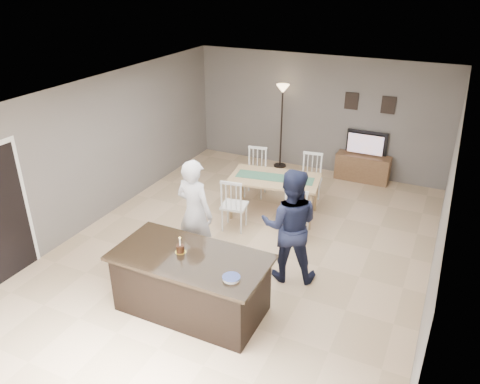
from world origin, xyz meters
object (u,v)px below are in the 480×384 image
at_px(man, 290,226).
at_px(plate_stack, 231,278).
at_px(woman, 195,213).
at_px(dining_table, 274,184).
at_px(birthday_cake, 180,249).
at_px(television, 366,144).
at_px(kitchen_island, 191,283).
at_px(tv_console, 362,168).
at_px(floor_lamp, 282,104).

distance_m(man, plate_stack, 1.58).
xyz_separation_m(woman, dining_table, (0.55, 2.07, -0.25)).
bearing_deg(birthday_cake, television, 76.28).
distance_m(kitchen_island, woman, 1.30).
height_order(tv_console, television, television).
xyz_separation_m(woman, man, (1.51, 0.26, 0.01)).
height_order(television, birthday_cake, birthday_cake).
height_order(woman, man, man).
height_order(kitchen_island, plate_stack, plate_stack).
height_order(man, dining_table, man).
distance_m(tv_console, dining_table, 2.73).
xyz_separation_m(man, birthday_cake, (-1.12, -1.31, 0.04)).
bearing_deg(man, tv_console, -109.94).
distance_m(woman, man, 1.53).
xyz_separation_m(man, dining_table, (-0.96, 1.81, -0.26)).
relative_size(television, man, 0.50).
height_order(woman, floor_lamp, floor_lamp).
bearing_deg(dining_table, kitchen_island, -98.77).
bearing_deg(floor_lamp, tv_console, 0.99).
bearing_deg(plate_stack, birthday_cake, 164.35).
xyz_separation_m(television, birthday_cake, (-1.37, -5.61, 0.09)).
bearing_deg(kitchen_island, television, 77.99).
relative_size(kitchen_island, television, 2.35).
height_order(birthday_cake, plate_stack, birthday_cake).
relative_size(woman, plate_stack, 7.85).
bearing_deg(floor_lamp, dining_table, -71.82).
height_order(man, birthday_cake, man).
distance_m(kitchen_island, man, 1.71).
height_order(tv_console, man, man).
bearing_deg(birthday_cake, plate_stack, -15.65).
bearing_deg(birthday_cake, floor_lamp, 96.47).
height_order(kitchen_island, tv_console, kitchen_island).
xyz_separation_m(television, woman, (-1.76, -4.56, 0.05)).
distance_m(woman, floor_lamp, 4.51).
height_order(tv_console, woman, woman).
height_order(tv_console, dining_table, dining_table).
distance_m(kitchen_island, television, 5.78).
height_order(dining_table, floor_lamp, floor_lamp).
relative_size(man, dining_table, 0.86).
relative_size(tv_console, floor_lamp, 0.60).
height_order(kitchen_island, television, television).
xyz_separation_m(man, plate_stack, (-0.21, -1.56, 0.00)).
bearing_deg(woman, television, -102.19).
bearing_deg(television, tv_console, 90.00).
distance_m(plate_stack, floor_lamp, 5.99).
bearing_deg(woman, plate_stack, 143.79).
xyz_separation_m(kitchen_island, man, (0.95, 1.34, 0.46)).
height_order(man, floor_lamp, floor_lamp).
xyz_separation_m(tv_console, man, (-0.25, -4.23, 0.62)).
height_order(tv_console, plate_stack, plate_stack).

